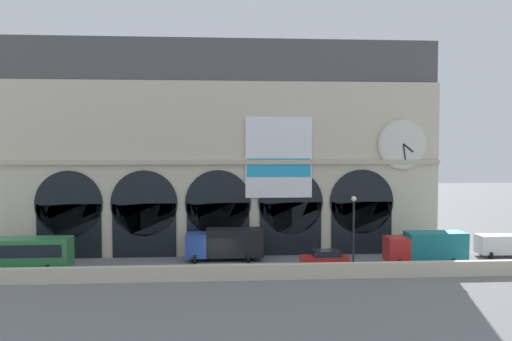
% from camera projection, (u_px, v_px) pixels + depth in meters
% --- Properties ---
extents(ground_plane, '(200.00, 200.00, 0.00)m').
position_uv_depth(ground_plane, '(218.00, 267.00, 49.41)').
color(ground_plane, slate).
extents(quay_parapet_wall, '(90.00, 0.70, 1.29)m').
position_uv_depth(quay_parapet_wall, '(219.00, 273.00, 44.70)').
color(quay_parapet_wall, beige).
rests_on(quay_parapet_wall, ground).
extents(station_building, '(45.73, 6.09, 22.08)m').
position_uv_depth(station_building, '(218.00, 150.00, 56.68)').
color(station_building, beige).
rests_on(station_building, ground).
extents(bus_west, '(11.00, 3.25, 3.10)m').
position_uv_depth(bus_west, '(7.00, 253.00, 47.09)').
color(bus_west, '#2D7A42').
rests_on(bus_west, ground).
extents(box_truck_center, '(7.50, 2.91, 3.12)m').
position_uv_depth(box_truck_center, '(225.00, 243.00, 52.22)').
color(box_truck_center, '#28479E').
rests_on(box_truck_center, ground).
extents(car_mideast, '(4.40, 2.22, 1.55)m').
position_uv_depth(car_mideast, '(325.00, 258.00, 49.60)').
color(car_mideast, red).
rests_on(car_mideast, ground).
extents(box_truck_east, '(7.50, 2.91, 3.12)m').
position_uv_depth(box_truck_east, '(426.00, 247.00, 50.26)').
color(box_truck_east, red).
rests_on(box_truck_east, ground).
extents(van_eastmost, '(5.20, 2.48, 2.20)m').
position_uv_depth(van_eastmost, '(503.00, 244.00, 54.12)').
color(van_eastmost, white).
rests_on(van_eastmost, ground).
extents(street_lamp_quayside, '(0.44, 0.44, 6.90)m').
position_uv_depth(street_lamp_quayside, '(354.00, 225.00, 46.15)').
color(street_lamp_quayside, black).
rests_on(street_lamp_quayside, ground).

